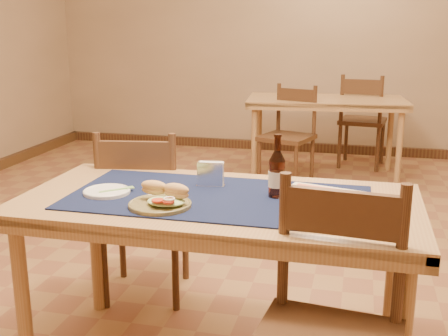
% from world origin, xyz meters
% --- Properties ---
extents(room, '(6.04, 7.04, 2.84)m').
position_xyz_m(room, '(0.00, 0.00, 1.40)').
color(room, '#956A41').
rests_on(room, ground).
extents(main_table, '(1.60, 0.80, 0.75)m').
position_xyz_m(main_table, '(0.00, -0.80, 0.67)').
color(main_table, '#9F7B4B').
rests_on(main_table, ground).
extents(placemat, '(1.20, 0.60, 0.01)m').
position_xyz_m(placemat, '(0.00, -0.80, 0.75)').
color(placemat, '#0F153A').
rests_on(placemat, main_table).
extents(baseboard, '(6.00, 7.00, 0.10)m').
position_xyz_m(baseboard, '(0.00, 0.00, 0.05)').
color(baseboard, '#452E18').
rests_on(baseboard, ground).
extents(back_table, '(1.53, 0.88, 0.75)m').
position_xyz_m(back_table, '(0.22, 2.46, 0.67)').
color(back_table, '#9F7B4B').
rests_on(back_table, ground).
extents(chair_main_far, '(0.49, 0.49, 0.93)m').
position_xyz_m(chair_main_far, '(-0.53, -0.29, 0.48)').
color(chair_main_far, '#452E18').
rests_on(chair_main_far, ground).
extents(chair_main_near, '(0.49, 0.49, 0.96)m').
position_xyz_m(chair_main_near, '(0.48, -1.30, 0.50)').
color(chair_main_near, '#452E18').
rests_on(chair_main_near, ground).
extents(chair_back_near, '(0.52, 0.52, 0.90)m').
position_xyz_m(chair_back_near, '(-0.07, 2.05, 0.47)').
color(chair_back_near, '#452E18').
rests_on(chair_back_near, ground).
extents(chair_back_far, '(0.50, 0.50, 0.95)m').
position_xyz_m(chair_back_far, '(0.56, 2.89, 0.49)').
color(chair_back_far, '#452E18').
rests_on(chair_back_far, ground).
extents(sandwich_plate, '(0.24, 0.24, 0.09)m').
position_xyz_m(sandwich_plate, '(-0.17, -0.97, 0.78)').
color(sandwich_plate, olive).
rests_on(sandwich_plate, placemat).
extents(side_plate, '(0.19, 0.19, 0.02)m').
position_xyz_m(side_plate, '(-0.46, -0.86, 0.76)').
color(side_plate, white).
rests_on(side_plate, placemat).
extents(fork, '(0.12, 0.11, 0.00)m').
position_xyz_m(fork, '(-0.41, -0.84, 0.77)').
color(fork, '#83BB67').
rests_on(fork, side_plate).
extents(beer_bottle, '(0.07, 0.07, 0.26)m').
position_xyz_m(beer_bottle, '(0.23, -0.74, 0.85)').
color(beer_bottle, '#3F170B').
rests_on(beer_bottle, placemat).
extents(napkin_holder, '(0.12, 0.06, 0.11)m').
position_xyz_m(napkin_holder, '(-0.07, -0.66, 0.81)').
color(napkin_holder, white).
rests_on(napkin_holder, placemat).
extents(menu_card, '(0.40, 0.33, 0.01)m').
position_xyz_m(menu_card, '(0.41, -0.69, 0.76)').
color(menu_card, beige).
rests_on(menu_card, placemat).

